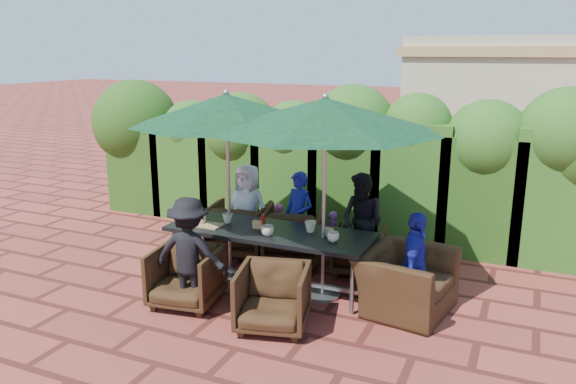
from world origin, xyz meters
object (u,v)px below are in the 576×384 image
at_px(umbrella_right, 325,115).
at_px(chair_far_mid, 294,231).
at_px(umbrella_left, 226,110).
at_px(chair_near_left, 186,274).
at_px(chair_near_right, 273,295).
at_px(chair_far_left, 239,226).
at_px(chair_far_right, 359,247).
at_px(chair_end_right, 406,272).
at_px(dining_table, 269,235).

height_order(umbrella_right, chair_far_mid, umbrella_right).
bearing_deg(umbrella_left, chair_near_left, -93.52).
xyz_separation_m(umbrella_left, chair_near_right, (1.12, -1.06, -1.83)).
distance_m(chair_far_left, chair_far_mid, 0.83).
relative_size(umbrella_left, chair_far_left, 2.91).
bearing_deg(chair_far_right, chair_near_right, 68.78).
xyz_separation_m(chair_far_right, chair_end_right, (0.83, -0.88, 0.12)).
distance_m(dining_table, umbrella_left, 1.65).
distance_m(dining_table, chair_far_right, 1.32).
xyz_separation_m(chair_far_left, chair_far_right, (1.81, 0.03, -0.07)).
relative_size(umbrella_left, umbrella_right, 0.92).
bearing_deg(chair_near_left, umbrella_left, 78.34).
xyz_separation_m(chair_far_left, chair_near_right, (1.42, -1.86, -0.04)).
height_order(chair_far_right, chair_near_left, chair_near_left).
distance_m(chair_far_left, chair_near_left, 1.77).
xyz_separation_m(dining_table, chair_far_left, (-0.91, 0.87, -0.25)).
relative_size(umbrella_left, chair_near_right, 3.24).
height_order(umbrella_right, chair_near_left, umbrella_right).
bearing_deg(chair_far_right, chair_near_left, 38.96).
relative_size(dining_table, chair_near_right, 3.42).
xyz_separation_m(chair_far_right, chair_near_right, (-0.39, -1.89, 0.03)).
relative_size(umbrella_left, chair_far_mid, 2.92).
bearing_deg(umbrella_right, chair_far_mid, 129.05).
xyz_separation_m(chair_far_left, chair_far_mid, (0.82, 0.11, -0.00)).
bearing_deg(chair_end_right, dining_table, 100.24).
xyz_separation_m(umbrella_left, chair_far_right, (1.51, 0.83, -1.86)).
bearing_deg(umbrella_left, chair_far_right, 28.85).
xyz_separation_m(umbrella_left, chair_near_left, (-0.06, -0.95, -1.83)).
relative_size(chair_far_mid, chair_end_right, 0.78).
bearing_deg(chair_far_left, umbrella_left, 99.63).
distance_m(umbrella_left, umbrella_right, 1.33).
bearing_deg(chair_far_mid, chair_near_left, 57.37).
relative_size(chair_near_right, chair_end_right, 0.71).
xyz_separation_m(umbrella_right, chair_far_left, (-1.63, 0.88, -1.79)).
bearing_deg(chair_near_left, chair_far_right, 40.47).
distance_m(chair_far_mid, chair_near_right, 2.06).
distance_m(dining_table, chair_far_left, 1.29).
relative_size(dining_table, chair_far_right, 3.71).
distance_m(chair_far_left, chair_far_right, 1.81).
bearing_deg(chair_far_mid, chair_far_left, -7.52).
xyz_separation_m(dining_table, umbrella_right, (0.72, -0.01, 1.54)).
bearing_deg(chair_near_right, chair_end_right, 25.80).
xyz_separation_m(dining_table, chair_far_mid, (-0.09, 0.98, -0.26)).
xyz_separation_m(chair_near_left, chair_end_right, (2.39, 0.90, 0.09)).
height_order(chair_far_left, chair_far_mid, chair_far_left).
height_order(umbrella_left, chair_far_mid, umbrella_left).
xyz_separation_m(umbrella_right, chair_end_right, (1.01, 0.03, -1.74)).
bearing_deg(chair_near_right, dining_table, 103.27).
xyz_separation_m(umbrella_left, umbrella_right, (1.33, -0.08, 0.00)).
relative_size(dining_table, chair_far_mid, 3.09).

